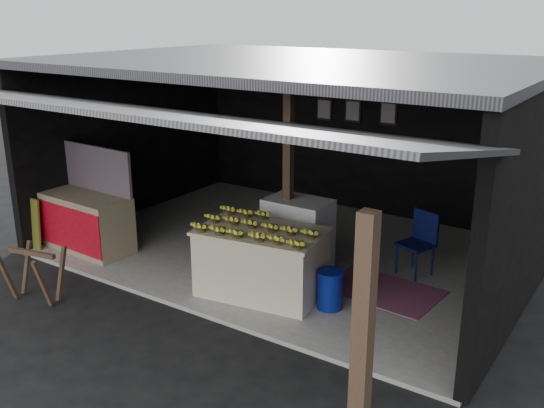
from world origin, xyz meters
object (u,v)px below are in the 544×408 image
Objects in this scene: white_crate at (298,233)px; water_barrel at (330,291)px; sawhorse at (34,269)px; banana_table at (261,262)px; neighbor_stall at (86,219)px; plastic_chair at (420,238)px.

water_barrel is at bearing -41.42° from white_crate.
banana_table is at bearing 23.46° from sawhorse.
neighbor_stall is at bearing -158.52° from white_crate.
plastic_chair is at bearing 25.63° from white_crate.
sawhorse is at bearing -150.92° from water_barrel.
white_crate is 3.39m from neighbor_stall.
banana_table is 3.24m from neighbor_stall.
white_crate is 1.76m from plastic_chair.
water_barrel is at bearing -0.49° from banana_table.
sawhorse is 5.30m from plastic_chair.
water_barrel is 1.79m from plastic_chair.
water_barrel is (0.96, 0.14, -0.22)m from banana_table.
banana_table is 2.37× the size of sawhorse.
banana_table is at bearing -171.86° from water_barrel.
sawhorse reaches higher than water_barrel.
water_barrel is at bearing -88.72° from plastic_chair.
plastic_chair is (3.92, 3.56, 0.15)m from sawhorse.
neighbor_stall reaches higher than banana_table.
neighbor_stall is 3.38× the size of water_barrel.
water_barrel is (4.19, 0.35, -0.25)m from neighbor_stall.
sawhorse is at bearing -118.81° from plastic_chair.
white_crate is (-0.08, 1.05, 0.06)m from banana_table.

